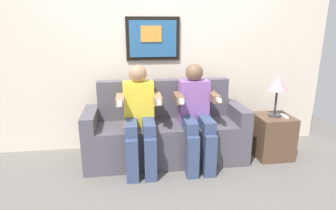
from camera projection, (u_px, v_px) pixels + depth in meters
ground_plane at (170, 172)px, 2.98m from camera, size 5.45×5.45×0.00m
back_wall_assembly at (161, 43)px, 3.35m from camera, size 4.19×0.10×2.60m
couch at (166, 133)px, 3.21m from camera, size 1.79×0.58×0.90m
person_on_left at (139, 114)px, 2.93m from camera, size 0.46×0.56×1.11m
person_on_right at (196, 112)px, 3.00m from camera, size 0.46×0.56×1.11m
side_table_right at (272, 136)px, 3.28m from camera, size 0.40×0.40×0.50m
table_lamp at (278, 85)px, 3.12m from camera, size 0.22×0.22×0.46m
spare_remote_on_table at (284, 116)px, 3.18m from camera, size 0.04×0.13×0.02m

